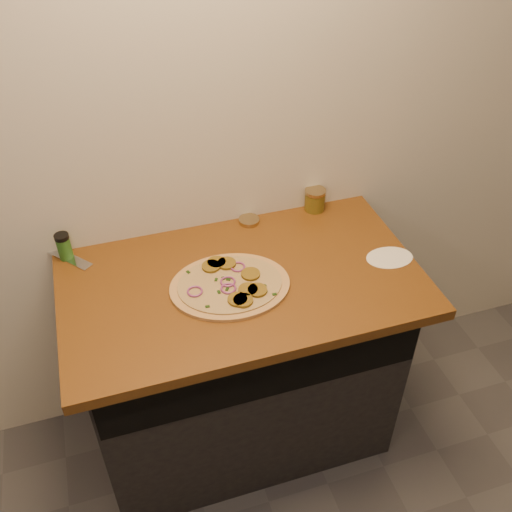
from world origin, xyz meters
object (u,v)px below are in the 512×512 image
object	(u,v)px
spice_shaker	(64,246)
salsa_jar	(315,200)
pizza	(230,285)
chefs_knife	(51,249)

from	to	relation	value
spice_shaker	salsa_jar	bearing A→B (deg)	0.92
pizza	spice_shaker	world-z (taller)	spice_shaker
pizza	salsa_jar	xyz separation A→B (m)	(0.43, 0.33, 0.03)
chefs_knife	pizza	bearing A→B (deg)	-34.20
pizza	spice_shaker	distance (m)	0.60
pizza	spice_shaker	bearing A→B (deg)	147.80
pizza	spice_shaker	xyz separation A→B (m)	(-0.50, 0.32, 0.04)
chefs_knife	salsa_jar	bearing A→B (deg)	-2.55
salsa_jar	chefs_knife	bearing A→B (deg)	177.45
pizza	spice_shaker	size ratio (longest dim) A/B	4.25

